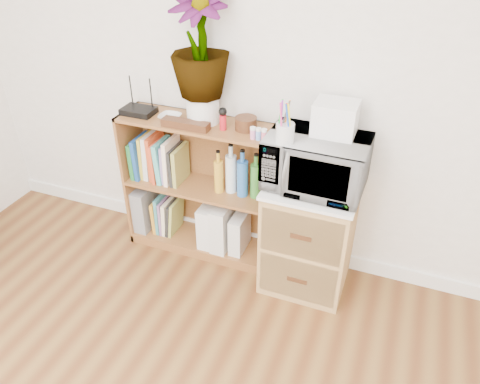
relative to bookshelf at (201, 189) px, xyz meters
The scene contains 21 objects.
skirting_board 0.57m from the bookshelf, 21.80° to the left, with size 4.00×0.02×0.10m, color white.
bookshelf is the anchor object (origin of this frame).
wicker_unit 0.76m from the bookshelf, ahead, with size 0.50×0.45×0.70m, color #9E7542.
microwave 0.85m from the bookshelf, ahead, with size 0.54×0.37×0.30m, color white.
pen_cup 0.87m from the bookshelf, 18.75° to the right, with size 0.10×0.10×0.11m, color silver.
small_appliance 1.03m from the bookshelf, ahead, with size 0.22×0.19×0.18m, color white.
router 0.63m from the bookshelf, behind, with size 0.20×0.14×0.04m, color black.
white_bowl 0.52m from the bookshelf, 169.64° to the right, with size 0.13×0.13×0.03m, color silver.
plant_pot 0.56m from the bookshelf, 30.78° to the left, with size 0.19×0.19×0.16m, color silver.
potted_plant 0.94m from the bookshelf, 30.78° to the left, with size 0.34×0.34×0.60m, color #2C6F32.
trinket_box 0.51m from the bookshelf, 103.39° to the right, with size 0.29×0.07×0.05m, color #351D0E.
kokeshi_doll 0.55m from the bookshelf, 12.13° to the right, with size 0.04×0.04×0.09m, color red.
wooden_bowl 0.60m from the bookshelf, ahead, with size 0.13×0.13×0.07m, color #391D0F.
paint_jars 0.66m from the bookshelf, 12.12° to the right, with size 0.11×0.04×0.05m, color #D07380.
file_box 0.50m from the bookshelf, behind, with size 0.10×0.25×0.32m, color gray.
magazine_holder_left 0.26m from the bookshelf, ahead, with size 0.10×0.24×0.30m, color silver.
magazine_holder_mid 0.29m from the bookshelf, ahead, with size 0.10×0.26×0.33m, color silver.
magazine_holder_right 0.39m from the bookshelf, ahead, with size 0.08×0.21×0.27m, color silver.
cookbooks 0.34m from the bookshelf, behind, with size 0.34×0.20×0.31m.
liquor_bottles 0.31m from the bookshelf, ahead, with size 0.30×0.07×0.32m.
lower_books 0.39m from the bookshelf, behind, with size 0.18×0.19×0.28m.
Camera 1 is at (0.81, -0.20, 2.12)m, focal length 35.00 mm.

